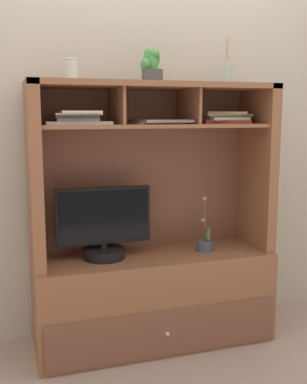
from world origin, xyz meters
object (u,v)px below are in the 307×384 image
object	(u,v)px
media_console	(153,265)
diffuser_bottle	(227,74)
tv_monitor	(104,229)
magazine_stack_centre	(222,118)
magazine_stack_left	(160,122)
ceramic_vase	(71,70)
potted_orchid	(205,244)
potted_succulent	(152,67)
magazine_stack_right	(78,118)

from	to	relation	value
media_console	diffuser_bottle	distance (m)	1.17
tv_monitor	magazine_stack_centre	distance (m)	0.93
magazine_stack_left	ceramic_vase	distance (m)	0.54
magazine_stack_left	diffuser_bottle	bearing A→B (deg)	4.96
potted_orchid	magazine_stack_centre	bearing A→B (deg)	18.61
potted_orchid	tv_monitor	bearing A→B (deg)	177.51
diffuser_bottle	potted_succulent	world-z (taller)	diffuser_bottle
magazine_stack_centre	magazine_stack_right	bearing A→B (deg)	-177.11
media_console	tv_monitor	size ratio (longest dim) A/B	2.83
diffuser_bottle	tv_monitor	bearing A→B (deg)	-179.94
magazine_stack_centre	magazine_stack_right	distance (m)	0.84
magazine_stack_left	ceramic_vase	size ratio (longest dim) A/B	2.72
magazine_stack_right	ceramic_vase	size ratio (longest dim) A/B	2.99
diffuser_bottle	potted_orchid	bearing A→B (deg)	-168.04
magazine_stack_centre	magazine_stack_left	bearing A→B (deg)	-173.45
diffuser_bottle	ceramic_vase	distance (m)	0.88
potted_succulent	ceramic_vase	xyz separation A→B (m)	(-0.44, -0.02, -0.03)
magazine_stack_left	magazine_stack_centre	size ratio (longest dim) A/B	0.93
tv_monitor	magazine_stack_right	distance (m)	0.62
potted_orchid	magazine_stack_centre	xyz separation A→B (m)	(0.11, 0.04, 0.74)
magazine_stack_left	potted_succulent	bearing A→B (deg)	121.42
magazine_stack_centre	potted_orchid	bearing A→B (deg)	-161.39
magazine_stack_centre	tv_monitor	bearing A→B (deg)	-179.18
ceramic_vase	magazine_stack_centre	bearing A→B (deg)	0.74
tv_monitor	ceramic_vase	size ratio (longest dim) A/B	4.65
media_console	potted_succulent	distance (m)	1.11
tv_monitor	potted_orchid	world-z (taller)	tv_monitor
magazine_stack_right	ceramic_vase	xyz separation A→B (m)	(-0.02, 0.03, 0.24)
tv_monitor	ceramic_vase	xyz separation A→B (m)	(-0.15, -0.00, 0.85)
media_console	magazine_stack_right	bearing A→B (deg)	-175.52
ceramic_vase	magazine_stack_right	bearing A→B (deg)	-53.54
magazine_stack_centre	diffuser_bottle	size ratio (longest dim) A/B	1.27
media_console	diffuser_bottle	bearing A→B (deg)	0.03
media_console	ceramic_vase	size ratio (longest dim) A/B	13.17
media_console	potted_succulent	xyz separation A→B (m)	(-0.00, 0.02, 1.11)
media_console	potted_orchid	distance (m)	0.33
tv_monitor	potted_succulent	xyz separation A→B (m)	(0.28, 0.02, 0.88)
magazine_stack_left	ceramic_vase	bearing A→B (deg)	175.87
potted_succulent	tv_monitor	bearing A→B (deg)	-176.71
potted_succulent	ceramic_vase	size ratio (longest dim) A/B	1.67
media_console	potted_orchid	xyz separation A→B (m)	(0.31, -0.03, 0.11)
media_console	magazine_stack_centre	world-z (taller)	media_console
media_console	magazine_stack_centre	xyz separation A→B (m)	(0.42, 0.01, 0.84)
magazine_stack_centre	diffuser_bottle	xyz separation A→B (m)	(0.02, -0.01, 0.25)
media_console	magazine_stack_right	distance (m)	0.94
magazine_stack_left	magazine_stack_right	world-z (taller)	magazine_stack_right
ceramic_vase	media_console	bearing A→B (deg)	0.21
ceramic_vase	tv_monitor	bearing A→B (deg)	0.37
diffuser_bottle	ceramic_vase	world-z (taller)	diffuser_bottle
magazine_stack_left	magazine_stack_centre	world-z (taller)	magazine_stack_centre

